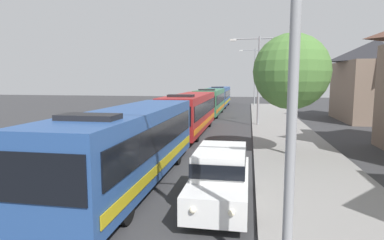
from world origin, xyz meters
TOP-DOWN VIEW (x-y plane):
  - bus_lead at (-1.30, 10.89)m, footprint 2.58×11.76m
  - bus_second_in_line at (-1.30, 23.91)m, footprint 2.58×12.24m
  - bus_middle at (-1.30, 37.23)m, footprint 2.58×11.39m
  - bus_fourth_in_line at (-1.30, 49.61)m, footprint 2.58×12.34m
  - white_suv at (2.40, 9.28)m, footprint 1.86×5.07m
  - streetlamp_near at (4.10, 5.03)m, footprint 5.68×0.28m
  - streetlamp_mid at (4.10, 28.54)m, footprint 5.22×0.28m
  - streetlamp_far at (4.10, 52.04)m, footprint 5.12×0.28m
  - roadside_tree at (5.49, 16.87)m, footprint 4.07×4.07m
  - house_distant_gabled at (15.73, 34.43)m, footprint 6.62×9.51m

SIDE VIEW (x-z plane):
  - white_suv at x=2.40m, z-range 0.08..1.98m
  - bus_middle at x=-1.30m, z-range 0.09..3.30m
  - bus_lead at x=-1.30m, z-range 0.09..3.30m
  - bus_second_in_line at x=-1.30m, z-range 0.09..3.30m
  - bus_fourth_in_line at x=-1.30m, z-range 0.09..3.30m
  - house_distant_gabled at x=15.73m, z-range 0.08..8.31m
  - roadside_tree at x=5.49m, z-range 1.37..7.90m
  - streetlamp_mid at x=4.10m, z-range 1.02..8.91m
  - streetlamp_near at x=4.10m, z-range 1.05..8.99m
  - streetlamp_far at x=4.10m, z-range 1.04..10.03m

